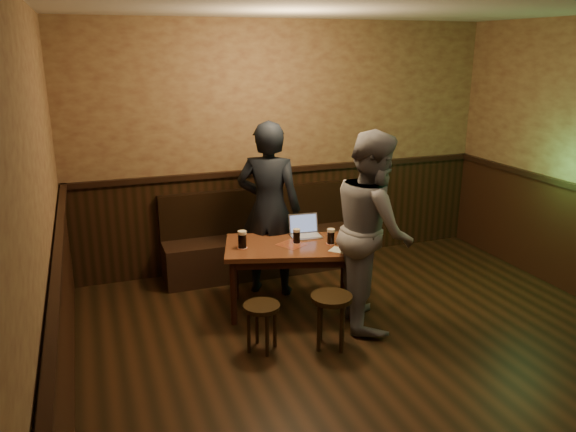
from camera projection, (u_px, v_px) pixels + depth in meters
The scene contains 12 objects.
room at pixel (418, 234), 4.06m from camera, with size 5.04×6.04×2.84m.
bench at pixel (260, 245), 6.45m from camera, with size 2.20×0.50×0.95m.
pub_table at pixel (292, 253), 5.42m from camera, with size 1.42×1.05×0.68m.
stool_left at pixel (262, 314), 4.74m from camera, with size 0.33×0.33×0.42m.
stool_right at pixel (331, 306), 4.78m from camera, with size 0.45×0.45×0.48m.
pint_left at pixel (242, 239), 5.27m from camera, with size 0.11×0.11×0.17m.
pint_mid at pixel (297, 236), 5.41m from camera, with size 0.09×0.09×0.14m.
pint_right at pixel (331, 236), 5.39m from camera, with size 0.10×0.10×0.15m.
laptop at pixel (305, 231), 5.62m from camera, with size 0.32×0.27×0.21m.
menu at pixel (342, 251), 5.22m from camera, with size 0.22×0.15×0.00m, color silver.
person_suit at pixel (269, 209), 5.74m from camera, with size 0.66×0.43×1.81m, color black.
person_grey at pixel (373, 229), 5.10m from camera, with size 0.88×0.69×1.81m, color gray.
Camera 1 is at (-2.21, -3.08, 2.49)m, focal length 35.00 mm.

